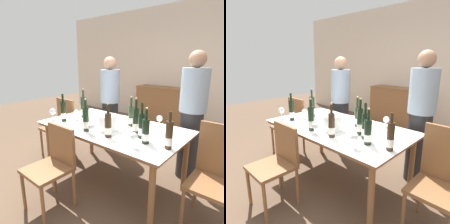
# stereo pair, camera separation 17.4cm
# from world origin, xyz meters

# --- Properties ---
(ground_plane) EXTENTS (12.00, 12.00, 0.00)m
(ground_plane) POSITION_xyz_m (0.00, 0.00, 0.00)
(ground_plane) COLOR brown
(back_wall) EXTENTS (8.00, 0.10, 2.80)m
(back_wall) POSITION_xyz_m (0.00, 2.95, 1.40)
(back_wall) COLOR beige
(back_wall) RESTS_ON ground_plane
(sideboard_cabinet) EXTENTS (1.26, 0.46, 0.92)m
(sideboard_cabinet) POSITION_xyz_m (-0.65, 2.66, 0.46)
(sideboard_cabinet) COLOR brown
(sideboard_cabinet) RESTS_ON ground_plane
(dining_table) EXTENTS (1.77, 0.99, 0.75)m
(dining_table) POSITION_xyz_m (0.00, 0.00, 0.68)
(dining_table) COLOR brown
(dining_table) RESTS_ON ground_plane
(ice_bucket) EXTENTS (0.24, 0.24, 0.18)m
(ice_bucket) POSITION_xyz_m (0.06, -0.14, 0.85)
(ice_bucket) COLOR white
(ice_bucket) RESTS_ON dining_table
(wine_bottle_0) EXTENTS (0.07, 0.07, 0.38)m
(wine_bottle_0) POSITION_xyz_m (0.48, -0.10, 0.89)
(wine_bottle_0) COLOR black
(wine_bottle_0) RESTS_ON dining_table
(wine_bottle_1) EXTENTS (0.06, 0.06, 0.40)m
(wine_bottle_1) POSITION_xyz_m (0.37, -0.04, 0.89)
(wine_bottle_1) COLOR black
(wine_bottle_1) RESTS_ON dining_table
(wine_bottle_2) EXTENTS (0.07, 0.07, 0.35)m
(wine_bottle_2) POSITION_xyz_m (0.81, -0.16, 0.88)
(wine_bottle_2) COLOR #332314
(wine_bottle_2) RESTS_ON dining_table
(wine_bottle_3) EXTENTS (0.07, 0.07, 0.37)m
(wine_bottle_3) POSITION_xyz_m (0.20, -0.30, 0.88)
(wine_bottle_3) COLOR #332314
(wine_bottle_3) RESTS_ON dining_table
(wine_bottle_4) EXTENTS (0.07, 0.07, 0.37)m
(wine_bottle_4) POSITION_xyz_m (0.17, 0.16, 0.88)
(wine_bottle_4) COLOR #28381E
(wine_bottle_4) RESTS_ON dining_table
(wine_bottle_5) EXTENTS (0.07, 0.07, 0.38)m
(wine_bottle_5) POSITION_xyz_m (-0.12, -0.32, 0.89)
(wine_bottle_5) COLOR black
(wine_bottle_5) RESTS_ON dining_table
(wine_bottle_6) EXTENTS (0.07, 0.07, 0.36)m
(wine_bottle_6) POSITION_xyz_m (0.58, -0.19, 0.87)
(wine_bottle_6) COLOR black
(wine_bottle_6) RESTS_ON dining_table
(wine_bottle_7) EXTENTS (0.08, 0.08, 0.41)m
(wine_bottle_7) POSITION_xyz_m (-0.56, 0.05, 0.89)
(wine_bottle_7) COLOR #1E3323
(wine_bottle_7) RESTS_ON dining_table
(wine_bottle_8) EXTENTS (0.07, 0.07, 0.37)m
(wine_bottle_8) POSITION_xyz_m (-0.62, -0.25, 0.88)
(wine_bottle_8) COLOR black
(wine_bottle_8) RESTS_ON dining_table
(wine_glass_0) EXTENTS (0.08, 0.08, 0.15)m
(wine_glass_0) POSITION_xyz_m (0.55, -0.35, 0.86)
(wine_glass_0) COLOR white
(wine_glass_0) RESTS_ON dining_table
(wine_glass_1) EXTENTS (0.08, 0.08, 0.14)m
(wine_glass_1) POSITION_xyz_m (-0.55, -0.10, 0.85)
(wine_glass_1) COLOR white
(wine_glass_1) RESTS_ON dining_table
(wine_glass_2) EXTENTS (0.09, 0.09, 0.16)m
(wine_glass_2) POSITION_xyz_m (-0.80, -0.30, 0.86)
(wine_glass_2) COLOR white
(wine_glass_2) RESTS_ON dining_table
(wine_glass_3) EXTENTS (0.08, 0.08, 0.13)m
(wine_glass_3) POSITION_xyz_m (0.44, 0.38, 0.84)
(wine_glass_3) COLOR white
(wine_glass_3) RESTS_ON dining_table
(wine_glass_4) EXTENTS (0.07, 0.07, 0.14)m
(wine_glass_4) POSITION_xyz_m (0.04, -0.39, 0.85)
(wine_glass_4) COLOR white
(wine_glass_4) RESTS_ON dining_table
(chair_near_front) EXTENTS (0.42, 0.42, 0.88)m
(chair_near_front) POSITION_xyz_m (-0.19, -0.73, 0.51)
(chair_near_front) COLOR brown
(chair_near_front) RESTS_ON ground_plane
(chair_right_end) EXTENTS (0.42, 0.42, 0.97)m
(chair_right_end) POSITION_xyz_m (1.18, 0.09, 0.55)
(chair_right_end) COLOR brown
(chair_right_end) RESTS_ON ground_plane
(chair_left_end) EXTENTS (0.42, 0.42, 0.92)m
(chair_left_end) POSITION_xyz_m (-1.18, 0.08, 0.53)
(chair_left_end) COLOR brown
(chair_left_end) RESTS_ON ground_plane
(person_host) EXTENTS (0.33, 0.33, 1.60)m
(person_host) POSITION_xyz_m (-0.69, 0.77, 0.80)
(person_host) COLOR #262628
(person_host) RESTS_ON ground_plane
(person_guest_left) EXTENTS (0.33, 0.33, 1.66)m
(person_guest_left) POSITION_xyz_m (0.71, 0.74, 0.83)
(person_guest_left) COLOR #262628
(person_guest_left) RESTS_ON ground_plane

